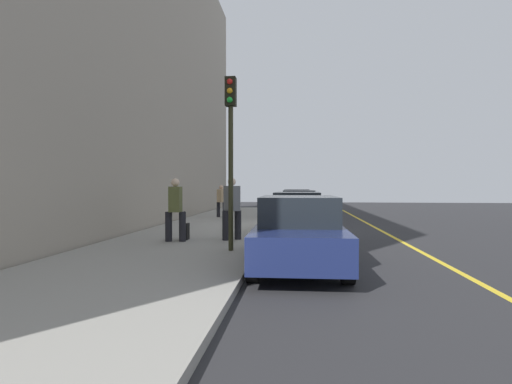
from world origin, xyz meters
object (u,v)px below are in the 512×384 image
Objects in this scene: parked_car_silver at (297,213)px; pedestrian_olive_coat at (175,208)px; pedestrian_grey_coat at (232,207)px; parked_car_white at (298,205)px; rolling_suitcase at (185,231)px; traffic_light_pole at (231,133)px; pedestrian_tan_coat at (221,200)px; parked_car_black at (297,201)px; parked_car_navy at (299,232)px.

parked_car_silver is 2.56× the size of pedestrian_olive_coat.
pedestrian_grey_coat is at bearing -34.72° from parked_car_silver.
parked_car_silver is (6.48, -0.05, 0.00)m from parked_car_white.
parked_car_silver reaches higher than rolling_suitcase.
traffic_light_pole is at bearing -18.91° from parked_car_silver.
pedestrian_tan_coat is (-5.82, -3.85, 0.26)m from parked_car_silver.
pedestrian_olive_coat is at bearing -128.62° from traffic_light_pole.
parked_car_silver is at bearing 133.49° from pedestrian_olive_coat.
parked_car_white is 2.55× the size of pedestrian_tan_coat.
pedestrian_tan_coat is 11.00m from traffic_light_pole.
parked_car_white is 3.96m from pedestrian_tan_coat.
parked_car_white is 2.31× the size of pedestrian_olive_coat.
pedestrian_tan_coat is at bearing -30.75° from parked_car_black.
parked_car_white is 11.59m from traffic_light_pole.
traffic_light_pole is (1.47, 1.84, 1.91)m from pedestrian_olive_coat.
traffic_light_pole is (10.58, 2.22, 2.01)m from pedestrian_tan_coat.
parked_car_silver and parked_car_navy have the same top height.
pedestrian_grey_coat reaches higher than parked_car_navy.
parked_car_navy is at bearing 31.49° from pedestrian_grey_coat.
parked_car_silver is 2.83× the size of pedestrian_tan_coat.
pedestrian_olive_coat is (15.54, -3.45, 0.35)m from parked_car_black.
pedestrian_grey_coat is (8.60, 1.92, 0.11)m from pedestrian_tan_coat.
pedestrian_olive_coat is 0.42× the size of traffic_light_pole.
parked_car_white is 0.90× the size of parked_car_silver.
parked_car_black is 1.03× the size of traffic_light_pole.
parked_car_white and parked_car_navy have the same top height.
pedestrian_olive_coat reaches higher than pedestrian_tan_coat.
parked_car_silver is 5.95m from parked_car_navy.
pedestrian_olive_coat is (3.29, -3.47, 0.35)m from parked_car_silver.
parked_car_black is 5.19× the size of rolling_suitcase.
rolling_suitcase is (-1.89, -1.69, -2.63)m from traffic_light_pole.
parked_car_navy is 12.40m from pedestrian_tan_coat.
parked_car_black is at bearing 149.25° from pedestrian_tan_coat.
parked_car_black is at bearing 167.50° from pedestrian_olive_coat.
pedestrian_tan_coat is 0.38× the size of traffic_light_pole.
traffic_light_pole is at bearing -5.40° from parked_car_black.
parked_car_navy is 2.67× the size of pedestrian_tan_coat.
parked_car_white is 0.95× the size of parked_car_navy.
parked_car_black is 15.15m from pedestrian_grey_coat.
parked_car_navy is (18.20, 0.05, -0.00)m from parked_car_black.
parked_car_black is at bearing 172.79° from pedestrian_grey_coat.
parked_car_navy is 4.56m from rolling_suitcase.
parked_car_black is 7.48m from pedestrian_tan_coat.
pedestrian_olive_coat reaches higher than parked_car_navy.
pedestrian_olive_coat is (0.51, -1.55, -0.01)m from pedestrian_grey_coat.
parked_car_black is at bearing -179.86° from parked_car_navy.
parked_car_black is 12.25m from parked_car_silver.
parked_car_white is at bearing 99.52° from pedestrian_tan_coat.
parked_car_white reaches higher than rolling_suitcase.
pedestrian_grey_coat is 1.58m from rolling_suitcase.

